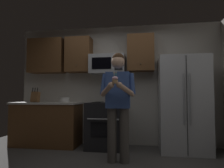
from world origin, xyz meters
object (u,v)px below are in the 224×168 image
at_px(person, 118,100).
at_px(cupcake, 115,80).
at_px(bowl_large_white, 64,100).
at_px(oven_range, 106,125).
at_px(refrigerator, 183,104).
at_px(microwave, 108,65).
at_px(knife_block, 35,97).

height_order(person, cupcake, person).
distance_m(person, cupcake, 0.44).
bearing_deg(cupcake, bowl_large_white, 135.72).
xyz_separation_m(oven_range, refrigerator, (1.50, -0.04, 0.44)).
height_order(microwave, bowl_large_white, microwave).
xyz_separation_m(knife_block, person, (1.90, -0.83, -0.04)).
xyz_separation_m(refrigerator, person, (-1.15, -0.82, 0.10)).
height_order(refrigerator, person, refrigerator).
relative_size(oven_range, cupcake, 5.36).
bearing_deg(person, refrigerator, 35.51).
xyz_separation_m(microwave, person, (0.35, -0.98, -0.72)).
relative_size(knife_block, bowl_large_white, 1.43).
distance_m(bowl_large_white, person, 1.57).
relative_size(oven_range, bowl_large_white, 4.17).
relative_size(refrigerator, bowl_large_white, 8.06).
bearing_deg(refrigerator, oven_range, 178.50).
relative_size(oven_range, microwave, 1.26).
distance_m(oven_range, person, 1.07).
relative_size(knife_block, cupcake, 1.84).
distance_m(microwave, person, 1.27).
bearing_deg(cupcake, person, 90.00).
bearing_deg(cupcake, oven_range, 106.30).
relative_size(microwave, person, 0.42).
relative_size(microwave, bowl_large_white, 3.31).
xyz_separation_m(microwave, refrigerator, (1.50, -0.16, -0.82)).
distance_m(refrigerator, knife_block, 3.05).
distance_m(refrigerator, cupcake, 1.67).
xyz_separation_m(bowl_large_white, cupcake, (1.27, -1.24, 0.32)).
xyz_separation_m(oven_range, knife_block, (-1.55, -0.03, 0.57)).
height_order(oven_range, knife_block, knife_block).
xyz_separation_m(knife_block, bowl_large_white, (0.62, 0.08, -0.06)).
bearing_deg(knife_block, refrigerator, -0.19).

